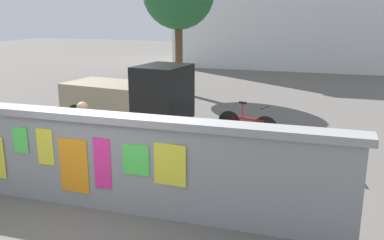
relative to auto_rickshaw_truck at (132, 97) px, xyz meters
The scene contains 6 objects.
ground 3.80m from the auto_rickshaw_truck, 63.85° to the left, with size 60.00×60.00×0.00m, color #605B56.
poster_wall 4.96m from the auto_rickshaw_truck, 70.96° to the right, with size 8.43×0.42×1.65m.
auto_rickshaw_truck is the anchor object (origin of this frame).
motorcycle 4.94m from the auto_rickshaw_truck, 21.36° to the right, with size 1.90×0.56×0.87m.
bicycle_near 3.32m from the auto_rickshaw_truck, ahead, with size 1.66×0.58×0.95m.
person_walking 3.97m from the auto_rickshaw_truck, 77.80° to the right, with size 0.47×0.47×1.62m.
Camera 1 is at (3.46, -5.87, 3.27)m, focal length 39.31 mm.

